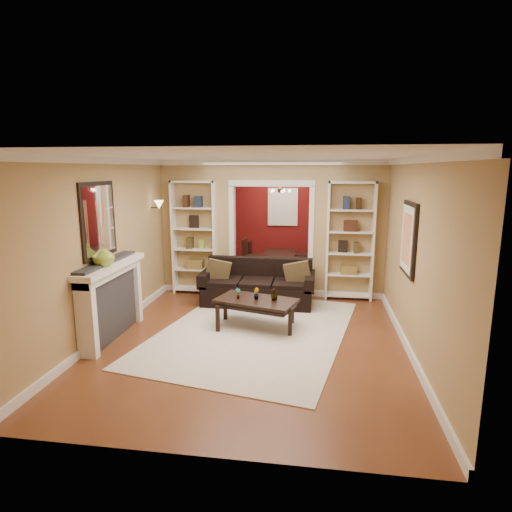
% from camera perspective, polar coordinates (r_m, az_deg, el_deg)
% --- Properties ---
extents(floor, '(8.00, 8.00, 0.00)m').
position_cam_1_polar(floor, '(7.77, 0.99, -7.46)').
color(floor, brown).
rests_on(floor, ground).
extents(ceiling, '(8.00, 8.00, 0.00)m').
position_cam_1_polar(ceiling, '(7.35, 1.07, 12.88)').
color(ceiling, white).
rests_on(ceiling, ground).
extents(wall_back, '(8.00, 0.00, 8.00)m').
position_cam_1_polar(wall_back, '(11.38, 3.61, 5.58)').
color(wall_back, tan).
rests_on(wall_back, ground).
extents(wall_front, '(8.00, 0.00, 8.00)m').
position_cam_1_polar(wall_front, '(3.61, -7.17, -7.59)').
color(wall_front, tan).
rests_on(wall_front, ground).
extents(wall_left, '(0.00, 8.00, 8.00)m').
position_cam_1_polar(wall_left, '(8.04, -15.11, 2.71)').
color(wall_left, tan).
rests_on(wall_left, ground).
extents(wall_right, '(0.00, 8.00, 8.00)m').
position_cam_1_polar(wall_right, '(7.50, 18.36, 1.91)').
color(wall_right, tan).
rests_on(wall_right, ground).
extents(partition_wall, '(4.50, 0.15, 2.70)m').
position_cam_1_polar(partition_wall, '(8.62, 2.05, 3.68)').
color(partition_wall, tan).
rests_on(partition_wall, floor).
extents(red_back_panel, '(4.44, 0.04, 2.64)m').
position_cam_1_polar(red_back_panel, '(11.36, 3.59, 5.41)').
color(red_back_panel, maroon).
rests_on(red_back_panel, floor).
extents(dining_window, '(0.78, 0.03, 0.98)m').
position_cam_1_polar(dining_window, '(11.30, 3.59, 6.55)').
color(dining_window, '#8CA5CC').
rests_on(dining_window, wall_back).
extents(area_rug, '(3.44, 4.31, 0.01)m').
position_cam_1_polar(area_rug, '(6.89, -0.29, -9.93)').
color(area_rug, beige).
rests_on(area_rug, floor).
extents(sofa, '(2.14, 0.92, 0.84)m').
position_cam_1_polar(sofa, '(8.09, 0.20, -3.57)').
color(sofa, black).
rests_on(sofa, floor).
extents(pillow_left, '(0.46, 0.20, 0.45)m').
position_cam_1_polar(pillow_left, '(8.16, -5.09, -1.94)').
color(pillow_left, brown).
rests_on(pillow_left, sofa).
extents(pillow_right, '(0.47, 0.14, 0.47)m').
position_cam_1_polar(pillow_right, '(7.95, 5.60, -2.25)').
color(pillow_right, brown).
rests_on(pillow_right, sofa).
extents(coffee_table, '(1.40, 1.01, 0.48)m').
position_cam_1_polar(coffee_table, '(6.96, 0.01, -7.67)').
color(coffee_table, black).
rests_on(coffee_table, floor).
extents(plant_left, '(0.11, 0.11, 0.18)m').
position_cam_1_polar(plant_left, '(6.91, -2.41, -4.98)').
color(plant_left, '#336626').
rests_on(plant_left, coffee_table).
extents(plant_center, '(0.12, 0.13, 0.19)m').
position_cam_1_polar(plant_center, '(6.86, 0.01, -5.05)').
color(plant_center, '#336626').
rests_on(plant_center, coffee_table).
extents(plant_right, '(0.16, 0.16, 0.20)m').
position_cam_1_polar(plant_right, '(6.82, 2.46, -5.09)').
color(plant_right, '#336626').
rests_on(plant_right, coffee_table).
extents(bookshelf_left, '(0.90, 0.30, 2.30)m').
position_cam_1_polar(bookshelf_left, '(8.79, -8.19, 2.40)').
color(bookshelf_left, white).
rests_on(bookshelf_left, floor).
extents(bookshelf_right, '(0.90, 0.30, 2.30)m').
position_cam_1_polar(bookshelf_right, '(8.45, 12.42, 1.88)').
color(bookshelf_right, white).
rests_on(bookshelf_right, floor).
extents(fireplace, '(0.32, 1.70, 1.16)m').
position_cam_1_polar(fireplace, '(6.81, -18.51, -5.69)').
color(fireplace, white).
rests_on(fireplace, floor).
extents(vase, '(0.39, 0.39, 0.32)m').
position_cam_1_polar(vase, '(6.47, -19.71, 0.10)').
color(vase, '#88AA37').
rests_on(vase, fireplace).
extents(mirror, '(0.03, 0.95, 1.10)m').
position_cam_1_polar(mirror, '(6.63, -20.27, 4.53)').
color(mirror, silver).
rests_on(mirror, wall_left).
extents(wall_sconce, '(0.18, 0.18, 0.22)m').
position_cam_1_polar(wall_sconce, '(8.45, -13.18, 6.50)').
color(wall_sconce, '#FFE0A5').
rests_on(wall_sconce, wall_left).
extents(framed_art, '(0.04, 0.85, 1.05)m').
position_cam_1_polar(framed_art, '(6.49, 19.60, 2.20)').
color(framed_art, black).
rests_on(framed_art, wall_right).
extents(dining_table, '(1.44, 0.80, 0.51)m').
position_cam_1_polar(dining_table, '(10.36, 3.13, -1.15)').
color(dining_table, black).
rests_on(dining_table, floor).
extents(dining_chair_nw, '(0.54, 0.54, 0.95)m').
position_cam_1_polar(dining_chair_nw, '(10.09, -0.13, -0.21)').
color(dining_chair_nw, black).
rests_on(dining_chair_nw, floor).
extents(dining_chair_ne, '(0.59, 0.59, 0.91)m').
position_cam_1_polar(dining_chair_ne, '(10.00, 6.12, -0.51)').
color(dining_chair_ne, black).
rests_on(dining_chair_ne, floor).
extents(dining_chair_sw, '(0.50, 0.50, 0.80)m').
position_cam_1_polar(dining_chair_sw, '(10.69, 0.35, 0.06)').
color(dining_chair_sw, black).
rests_on(dining_chair_sw, floor).
extents(dining_chair_se, '(0.48, 0.48, 0.88)m').
position_cam_1_polar(dining_chair_se, '(10.59, 6.25, 0.10)').
color(dining_chair_se, black).
rests_on(dining_chair_se, floor).
extents(chandelier, '(0.50, 0.50, 0.30)m').
position_cam_1_polar(chandelier, '(10.04, 3.03, 8.62)').
color(chandelier, '#382A19').
rests_on(chandelier, ceiling).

